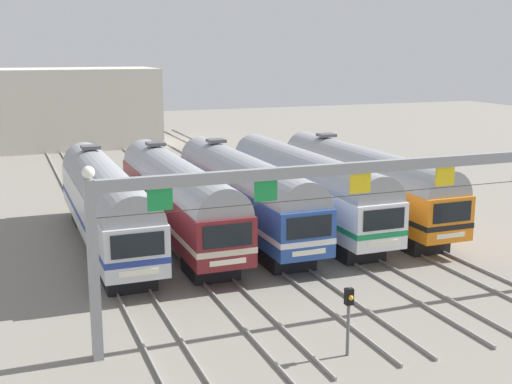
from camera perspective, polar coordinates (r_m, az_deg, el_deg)
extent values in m
plane|color=gray|center=(39.68, -1.12, -3.60)|extent=(160.00, 160.00, 0.00)
cube|color=gray|center=(54.14, -16.11, 0.28)|extent=(0.07, 70.00, 0.15)
cube|color=gray|center=(54.27, -14.61, 0.39)|extent=(0.07, 70.00, 0.15)
cube|color=gray|center=(54.60, -11.94, 0.59)|extent=(0.07, 70.00, 0.15)
cube|color=gray|center=(54.84, -10.46, 0.71)|extent=(0.07, 70.00, 0.15)
cube|color=gray|center=(55.35, -7.86, 0.90)|extent=(0.07, 70.00, 0.15)
cube|color=gray|center=(55.69, -6.42, 1.01)|extent=(0.07, 70.00, 0.15)
cube|color=gray|center=(56.38, -3.90, 1.19)|extent=(0.07, 70.00, 0.15)
cube|color=gray|center=(56.81, -2.52, 1.29)|extent=(0.07, 70.00, 0.15)
cube|color=gray|center=(57.66, -0.10, 1.47)|extent=(0.07, 70.00, 0.15)
cube|color=gray|center=(58.18, 1.22, 1.56)|extent=(0.07, 70.00, 0.15)
cube|color=silver|center=(37.24, -12.77, -1.43)|extent=(2.85, 18.00, 2.35)
cube|color=navy|center=(37.32, -12.75, -1.95)|extent=(2.88, 18.02, 0.28)
cylinder|color=gray|center=(36.99, -12.86, 0.34)|extent=(2.74, 17.64, 2.74)
cube|color=black|center=(28.51, -10.09, -4.51)|extent=(2.28, 0.06, 1.03)
cube|color=silver|center=(28.88, -10.00, -6.83)|extent=(1.71, 0.05, 0.24)
cube|color=black|center=(31.72, -10.91, -6.93)|extent=(2.28, 2.60, 1.05)
cube|color=black|center=(43.71, -13.91, -1.77)|extent=(2.28, 2.60, 1.05)
cube|color=#4C4C51|center=(41.65, -13.99, 3.75)|extent=(1.10, 1.10, 0.20)
cube|color=maroon|center=(37.99, -6.81, -0.94)|extent=(2.85, 18.00, 2.35)
cube|color=beige|center=(38.07, -6.79, -1.46)|extent=(2.88, 18.02, 0.28)
cylinder|color=gray|center=(37.74, -6.85, 0.80)|extent=(2.74, 17.64, 2.74)
cube|color=black|center=(29.48, -2.44, -3.77)|extent=(2.28, 0.06, 1.03)
cube|color=silver|center=(29.84, -2.42, -6.03)|extent=(1.71, 0.05, 0.24)
cube|color=black|center=(32.60, -3.95, -6.21)|extent=(2.28, 2.60, 1.05)
cube|color=black|center=(44.35, -8.78, -1.35)|extent=(2.28, 2.60, 1.05)
cube|color=#4C4C51|center=(42.32, -8.61, 4.11)|extent=(1.10, 1.10, 0.20)
cube|color=#284C9E|center=(39.13, -1.13, -0.47)|extent=(2.85, 18.00, 2.35)
cube|color=white|center=(39.21, -1.13, -0.97)|extent=(2.88, 18.02, 0.28)
cylinder|color=gray|center=(38.89, -1.14, 1.22)|extent=(2.74, 17.64, 2.74)
cube|color=black|center=(30.94, 4.60, -3.03)|extent=(2.28, 0.06, 1.03)
cube|color=silver|center=(31.28, 4.56, -5.19)|extent=(1.71, 0.05, 0.24)
cube|color=black|center=(33.92, 2.54, -5.45)|extent=(2.28, 2.60, 1.05)
cube|color=black|center=(45.33, -3.85, -0.94)|extent=(2.28, 2.60, 1.05)
cube|color=#4C4C51|center=(43.35, -3.43, 4.41)|extent=(1.10, 1.10, 0.20)
cube|color=white|center=(40.64, 4.18, -0.02)|extent=(2.85, 18.00, 2.35)
cube|color=#198C4C|center=(40.71, 4.17, -0.51)|extent=(2.88, 18.02, 0.28)
cylinder|color=gray|center=(40.41, 4.20, 1.61)|extent=(2.74, 17.64, 2.74)
cube|color=black|center=(32.83, 10.91, -2.32)|extent=(2.28, 0.06, 1.03)
cube|color=silver|center=(33.15, 10.83, -4.37)|extent=(1.71, 0.05, 0.24)
cube|color=black|center=(35.65, 8.46, -4.69)|extent=(2.28, 2.60, 1.05)
cube|color=black|center=(46.64, 0.85, -0.54)|extent=(2.28, 2.60, 1.05)
cube|color=orange|center=(42.47, 9.06, 0.39)|extent=(2.85, 18.00, 2.35)
cube|color=black|center=(42.54, 9.05, -0.07)|extent=(2.88, 18.02, 0.28)
cylinder|color=gray|center=(42.25, 9.11, 1.95)|extent=(2.74, 17.64, 2.74)
cube|color=black|center=(35.07, 16.47, -1.68)|extent=(2.28, 0.06, 1.03)
cube|color=silver|center=(35.37, 16.35, -3.60)|extent=(1.71, 0.05, 0.24)
cube|color=black|center=(37.72, 13.77, -3.97)|extent=(2.28, 2.60, 1.05)
cube|color=black|center=(48.24, 5.26, -0.16)|extent=(2.28, 2.60, 1.05)
cube|color=#4C4C51|center=(46.39, 6.05, 4.88)|extent=(1.10, 1.10, 0.20)
cube|color=gray|center=(23.77, -13.74, -6.68)|extent=(0.36, 0.36, 6.50)
cube|color=gray|center=(26.30, 8.96, 2.09)|extent=(20.79, 0.32, 0.44)
cube|color=#198C3F|center=(23.52, -8.23, -0.62)|extent=(0.90, 0.08, 0.80)
cube|color=#198C3F|center=(24.69, 0.84, 0.11)|extent=(0.90, 0.08, 0.80)
cube|color=yellow|center=(26.42, 8.91, 0.77)|extent=(0.90, 0.08, 0.80)
cube|color=yellow|center=(28.60, 15.88, 1.32)|extent=(0.90, 0.08, 0.80)
sphere|color=white|center=(22.90, -14.17, 1.65)|extent=(0.44, 0.44, 0.44)
cylinder|color=#3F382D|center=(26.51, 8.88, -0.25)|extent=(20.79, 0.03, 0.03)
cylinder|color=#59595E|center=(24.30, 7.91, -10.94)|extent=(0.12, 0.12, 2.59)
cube|color=black|center=(23.95, 7.97, -8.86)|extent=(0.28, 0.24, 0.60)
sphere|color=orange|center=(23.84, 8.14, -8.97)|extent=(0.18, 0.18, 0.18)
cube|color=beige|center=(77.69, -16.14, 6.94)|extent=(20.25, 10.00, 8.66)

